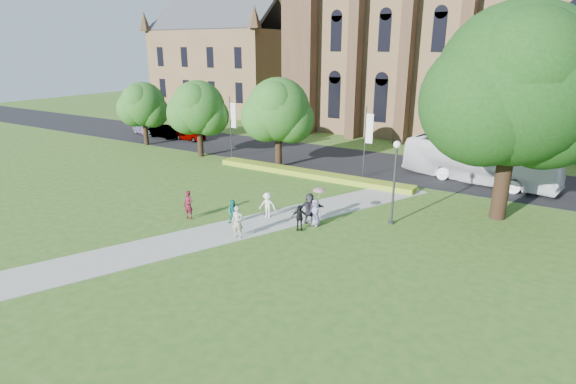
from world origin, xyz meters
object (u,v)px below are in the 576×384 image
Objects in this scene: car_0 at (190,134)px; car_2 at (146,128)px; streetlamp at (395,173)px; tour_coach at (479,162)px; pedestrian_0 at (188,205)px; large_tree at (517,85)px; car_1 at (165,132)px.

car_2 is at bearing 91.42° from car_0.
streetlamp is at bearing -111.96° from car_0.
car_0 is at bearing 156.03° from streetlamp.
car_2 is at bearing 99.65° from tour_coach.
streetlamp reaches higher than car_2.
pedestrian_0 is at bearing -134.79° from car_0.
streetlamp is 32.00m from car_0.
pedestrian_0 is at bearing -148.01° from large_tree.
car_2 is (-7.43, 0.08, 0.01)m from car_0.
car_1 is at bearing 159.19° from streetlamp.
streetlamp reaches higher than car_1.
car_0 is 0.84× the size of car_2.
tour_coach is at bearing 108.55° from large_tree.
tour_coach is (2.88, 12.32, -1.60)m from streetlamp.
large_tree reaches higher than car_1.
pedestrian_0 is at bearing -152.04° from streetlamp.
car_1 is (-38.20, 7.93, -7.61)m from large_tree.
streetlamp is 12.75m from tour_coach.
large_tree is 7.22× the size of pedestrian_0.
tour_coach is (-2.62, 7.82, -6.67)m from large_tree.
car_1 is 2.44× the size of pedestrian_0.
streetlamp is 1.17× the size of car_1.
car_0 is 7.43m from car_2.
car_0 is at bearing -73.14° from car_2.
car_0 is 3.60m from car_1.
car_2 is (-3.87, 0.61, -0.01)m from car_1.
car_1 is at bearing 100.51° from tour_coach.
large_tree is at bearing 24.69° from pedestrian_0.
tour_coach reaches higher than car_2.
car_0 is 26.02m from pedestrian_0.
tour_coach is at bearing -73.58° from car_2.
car_2 is (-42.07, 8.54, -7.62)m from large_tree.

